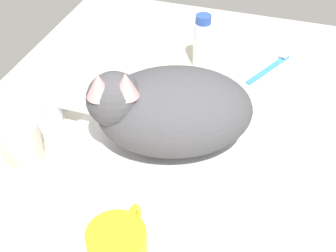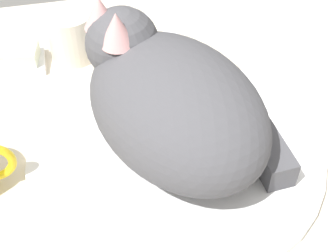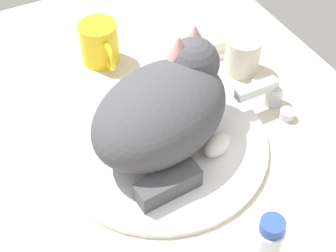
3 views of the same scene
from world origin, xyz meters
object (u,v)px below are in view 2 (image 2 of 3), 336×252
object	(u,v)px
faucet	(143,37)
soap_bar	(13,54)
rinse_cup	(71,36)
cat	(171,100)

from	to	relation	value
faucet	soap_bar	size ratio (longest dim) A/B	1.64
faucet	rinse_cup	world-z (taller)	rinse_cup
soap_bar	cat	bearing A→B (deg)	-47.94
rinse_cup	soap_bar	size ratio (longest dim) A/B	1.03
cat	soap_bar	size ratio (longest dim) A/B	4.19
faucet	soap_bar	distance (cm)	20.15
rinse_cup	faucet	bearing A→B (deg)	-6.63
cat	soap_bar	bearing A→B (deg)	132.06
cat	rinse_cup	world-z (taller)	cat
faucet	cat	bearing A→B (deg)	-91.12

